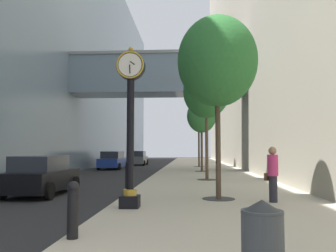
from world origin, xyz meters
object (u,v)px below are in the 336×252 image
street_clock (130,118)px  street_tree_near (217,62)px  car_blue_mid (113,161)px  car_black_far (41,176)px  street_tree_far (199,117)px  bollard_nearest (73,208)px  street_tree_mid_near (206,92)px  bollard_third (128,181)px  trash_bin (263,242)px  street_tree_mid_far (202,116)px  car_grey_near (138,158)px  pedestrian_walking (273,173)px

street_clock → street_tree_near: street_tree_near is taller
car_blue_mid → car_black_far: size_ratio=1.12×
street_clock → street_tree_far: street_tree_far is taller
bollard_nearest → street_tree_mid_near: street_tree_mid_near is taller
bollard_third → car_black_far: size_ratio=0.27×
bollard_third → street_tree_near: 5.29m
trash_bin → street_tree_near: bearing=89.3°
street_tree_mid_far → street_tree_far: 7.66m
bollard_third → street_tree_far: (3.20, 22.37, 4.38)m
street_tree_mid_far → bollard_nearest: bearing=-98.8°
trash_bin → car_blue_mid: car_blue_mid is taller
car_blue_mid → car_grey_near: bearing=82.8°
bollard_nearest → pedestrian_walking: (4.88, 4.86, 0.38)m
street_clock → street_tree_mid_near: size_ratio=0.73×
bollard_third → street_tree_mid_near: 8.94m
bollard_third → pedestrian_walking: (4.88, -1.15, 0.38)m
car_black_far → street_tree_near: bearing=-13.8°
car_blue_mid → car_black_far: car_blue_mid is taller
street_tree_mid_near → pedestrian_walking: (1.68, -8.26, -4.01)m
pedestrian_walking → car_black_far: (-8.60, 2.32, -0.31)m
street_tree_mid_far → car_blue_mid: (-8.12, 5.11, -3.63)m
street_tree_mid_near → street_tree_mid_far: street_tree_mid_near is taller
street_tree_far → car_grey_near: bearing=138.4°
street_clock → trash_bin: street_clock is taller
street_tree_mid_far → trash_bin: (-0.10, -22.87, -3.76)m
street_clock → pedestrian_walking: (4.39, 1.31, -1.66)m
car_black_far → street_clock: bearing=-40.8°
street_tree_mid_near → car_black_far: (-6.92, -5.93, -4.33)m
bollard_third → car_grey_near: car_grey_near is taller
bollard_nearest → street_tree_mid_near: 14.20m
bollard_third → bollard_nearest: bearing=-90.0°
bollard_third → trash_bin: bollard_third is taller
trash_bin → bollard_third: bearing=110.9°
bollard_nearest → car_black_far: 8.09m
street_tree_mid_near → car_blue_mid: street_tree_mid_near is taller
street_tree_far → street_tree_mid_near: bearing=-90.0°
street_clock → bollard_nearest: (-0.48, -3.55, -2.04)m
street_tree_near → trash_bin: (-0.10, -7.59, -4.20)m
street_tree_mid_far → car_black_far: bearing=-117.0°
street_tree_near → street_tree_far: bearing=90.0°
street_tree_far → car_black_far: bearing=-108.1°
bollard_third → street_tree_far: size_ratio=0.17×
bollard_nearest → car_black_far: size_ratio=0.27×
trash_bin → car_black_far: car_black_far is taller
bollard_nearest → car_black_far: car_black_far is taller
car_grey_near → car_blue_mid: (-1.10, -8.77, -0.00)m
street_clock → trash_bin: 6.57m
pedestrian_walking → car_black_far: size_ratio=0.44×
bollard_nearest → bollard_third: same height
bollard_third → street_tree_mid_far: size_ratio=0.19×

